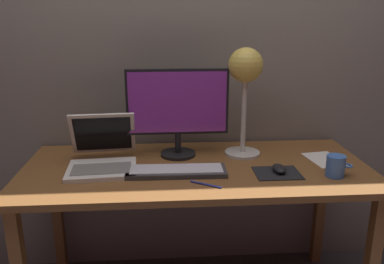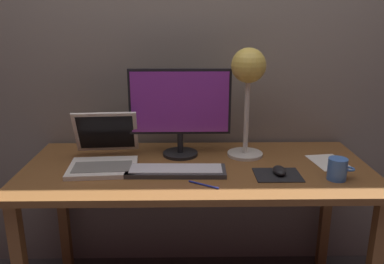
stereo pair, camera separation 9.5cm
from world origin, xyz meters
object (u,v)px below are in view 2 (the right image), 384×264
object	(u,v)px
monitor	(180,107)
coffee_mug	(338,169)
laptop	(104,150)
pen	(204,185)
keyboard_main	(176,171)
mouse	(279,170)
desk_lamp	(248,76)

from	to	relation	value
monitor	coffee_mug	size ratio (longest dim) A/B	4.25
laptop	pen	size ratio (longest dim) A/B	2.65
laptop	coffee_mug	size ratio (longest dim) A/B	3.21
monitor	keyboard_main	size ratio (longest dim) A/B	1.11
coffee_mug	pen	bearing A→B (deg)	-174.47
laptop	coffee_mug	world-z (taller)	laptop
pen	laptop	bearing A→B (deg)	149.99
mouse	pen	xyz separation A→B (m)	(-0.34, -0.11, -0.02)
keyboard_main	coffee_mug	xyz separation A→B (m)	(0.69, -0.08, 0.04)
laptop	desk_lamp	world-z (taller)	desk_lamp
laptop	pen	distance (m)	0.53
keyboard_main	pen	distance (m)	0.18
monitor	desk_lamp	world-z (taller)	desk_lamp
pen	mouse	bearing A→B (deg)	18.12
laptop	desk_lamp	xyz separation A→B (m)	(0.68, 0.10, 0.33)
monitor	desk_lamp	xyz separation A→B (m)	(0.32, -0.01, 0.15)
mouse	desk_lamp	bearing A→B (deg)	114.80
desk_lamp	mouse	bearing A→B (deg)	-65.20
monitor	laptop	xyz separation A→B (m)	(-0.35, -0.11, -0.18)
keyboard_main	laptop	xyz separation A→B (m)	(-0.34, 0.13, 0.05)
mouse	pen	distance (m)	0.36
desk_lamp	coffee_mug	distance (m)	0.58
desk_lamp	laptop	bearing A→B (deg)	-171.83
desk_lamp	mouse	world-z (taller)	desk_lamp
keyboard_main	desk_lamp	bearing A→B (deg)	33.54
desk_lamp	mouse	distance (m)	0.47
laptop	keyboard_main	bearing A→B (deg)	-20.75
keyboard_main	desk_lamp	size ratio (longest dim) A/B	0.84
keyboard_main	laptop	distance (m)	0.36
keyboard_main	coffee_mug	bearing A→B (deg)	-6.55
keyboard_main	laptop	world-z (taller)	laptop
laptop	coffee_mug	distance (m)	1.04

